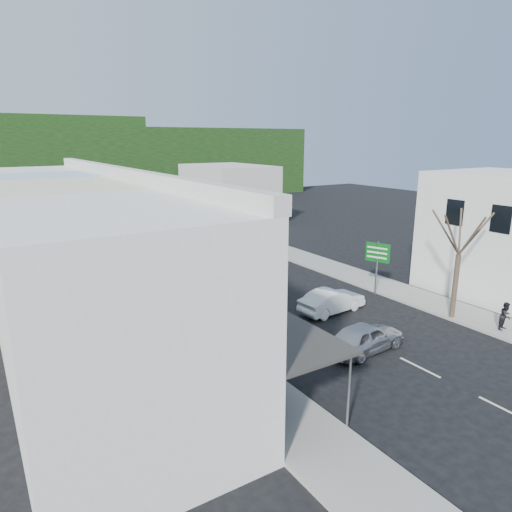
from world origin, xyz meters
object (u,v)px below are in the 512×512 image
at_px(pedestrian_right, 506,315).
at_px(traffic_signal, 202,206).
at_px(bus, 189,257).
at_px(car_silver, 365,338).
at_px(car_white, 332,301).
at_px(street_tree, 459,254).
at_px(direction_sign, 377,268).
at_px(pedestrian_left, 159,312).
at_px(car_red, 238,302).

xyz_separation_m(pedestrian_right, traffic_signal, (-0.49, 36.27, 1.48)).
bearing_deg(bus, car_silver, -79.63).
relative_size(car_white, pedestrian_right, 2.59).
height_order(bus, street_tree, street_tree).
xyz_separation_m(bus, direction_sign, (8.81, -10.37, 0.25)).
bearing_deg(direction_sign, car_silver, -161.87).
distance_m(car_silver, pedestrian_left, 10.89).
height_order(car_white, direction_sign, direction_sign).
distance_m(car_red, street_tree, 12.80).
bearing_deg(car_red, traffic_signal, -14.08).
distance_m(pedestrian_left, street_tree, 16.85).
relative_size(bus, pedestrian_right, 6.82).
bearing_deg(car_silver, traffic_signal, -16.92).
height_order(car_white, car_red, same).
bearing_deg(traffic_signal, direction_sign, 81.67).
bearing_deg(car_silver, direction_sign, -53.94).
distance_m(pedestrian_left, traffic_signal, 30.21).
bearing_deg(street_tree, pedestrian_left, 153.04).
distance_m(bus, pedestrian_right, 21.02).
xyz_separation_m(bus, car_white, (4.20, -11.28, -0.85)).
height_order(pedestrian_right, direction_sign, direction_sign).
distance_m(car_white, street_tree, 7.53).
height_order(car_red, pedestrian_right, pedestrian_right).
distance_m(car_white, pedestrian_right, 9.27).
distance_m(bus, pedestrian_left, 9.95).
bearing_deg(car_silver, bus, 2.94).
bearing_deg(traffic_signal, pedestrian_right, 84.06).
bearing_deg(car_silver, car_white, -28.07).
bearing_deg(car_red, street_tree, -119.43).
height_order(pedestrian_right, street_tree, street_tree).
bearing_deg(pedestrian_right, car_red, 130.67).
bearing_deg(pedestrian_left, traffic_signal, -39.56).
bearing_deg(pedestrian_right, pedestrian_left, 140.66).
relative_size(car_red, pedestrian_right, 2.71).
height_order(car_white, traffic_signal, traffic_signal).
bearing_deg(bus, pedestrian_right, -58.27).
bearing_deg(pedestrian_right, street_tree, 100.42).
relative_size(bus, car_red, 2.52).
height_order(pedestrian_left, traffic_signal, traffic_signal).
height_order(car_white, pedestrian_right, pedestrian_right).
distance_m(bus, car_silver, 16.26).
bearing_deg(pedestrian_right, traffic_signal, 84.49).
xyz_separation_m(car_white, street_tree, (5.11, -4.53, 3.16)).
bearing_deg(direction_sign, pedestrian_right, -103.29).
distance_m(pedestrian_right, street_tree, 3.95).
bearing_deg(pedestrian_left, bus, -43.08).
relative_size(bus, car_silver, 2.64).
xyz_separation_m(pedestrian_right, street_tree, (-0.79, 2.62, 2.86)).
height_order(car_white, street_tree, street_tree).
distance_m(street_tree, traffic_signal, 33.68).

